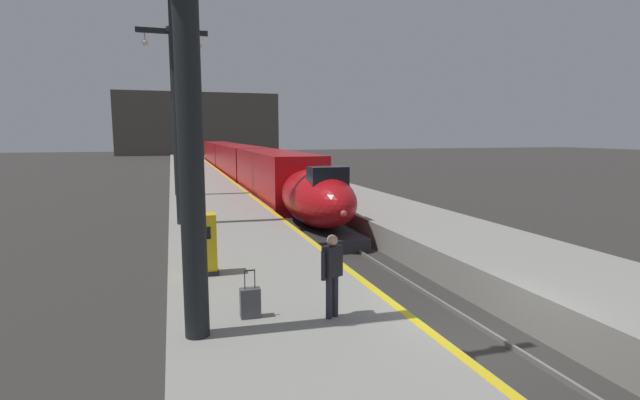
{
  "coord_description": "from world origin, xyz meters",
  "views": [
    {
      "loc": [
        -6.21,
        -8.2,
        4.7
      ],
      "look_at": [
        -0.02,
        11.46,
        1.8
      ],
      "focal_mm": 26.35,
      "sensor_mm": 36.0,
      "label": 1
    }
  ],
  "objects": [
    {
      "name": "rail_main_left",
      "position": [
        -0.75,
        27.5,
        0.06
      ],
      "size": [
        0.08,
        110.0,
        0.12
      ],
      "primitive_type": "cube",
      "color": "slate",
      "rests_on": "ground"
    },
    {
      "name": "station_column_far",
      "position": [
        -5.9,
        21.17,
        6.88
      ],
      "size": [
        4.0,
        0.68,
        9.75
      ],
      "color": "black",
      "rests_on": "platform_left"
    },
    {
      "name": "station_column_near",
      "position": [
        -5.9,
        0.24,
        6.89
      ],
      "size": [
        4.0,
        0.68,
        9.78
      ],
      "color": "black",
      "rests_on": "platform_left"
    },
    {
      "name": "rolling_suitcase",
      "position": [
        -4.84,
        0.82,
        1.35
      ],
      "size": [
        0.4,
        0.22,
        0.98
      ],
      "color": "#4C4C51",
      "rests_on": "platform_left"
    },
    {
      "name": "platform_left",
      "position": [
        -4.05,
        24.75,
        0.53
      ],
      "size": [
        4.8,
        110.0,
        1.05
      ],
      "primitive_type": "cube",
      "color": "gray",
      "rests_on": "ground"
    },
    {
      "name": "passenger_near_edge",
      "position": [
        -3.28,
        0.32,
        2.04
      ],
      "size": [
        0.52,
        0.36,
        1.69
      ],
      "color": "#23232D",
      "rests_on": "platform_left"
    },
    {
      "name": "rail_main_right",
      "position": [
        0.75,
        27.5,
        0.06
      ],
      "size": [
        0.08,
        110.0,
        0.12
      ],
      "primitive_type": "cube",
      "color": "slate",
      "rests_on": "ground"
    },
    {
      "name": "terminus_back_wall",
      "position": [
        0.0,
        102.0,
        7.0
      ],
      "size": [
        36.0,
        2.0,
        14.0
      ],
      "primitive_type": "cube",
      "color": "#4C4742",
      "rests_on": "ground"
    },
    {
      "name": "highspeed_train_main",
      "position": [
        0.0,
        36.3,
        1.95
      ],
      "size": [
        2.92,
        57.05,
        3.6
      ],
      "color": "#B20F14",
      "rests_on": "ground"
    },
    {
      "name": "station_column_mid",
      "position": [
        -5.9,
        11.57,
        7.11
      ],
      "size": [
        4.0,
        0.68,
        10.2
      ],
      "color": "black",
      "rests_on": "platform_left"
    },
    {
      "name": "ticket_machine_yellow",
      "position": [
        -5.55,
        4.12,
        1.79
      ],
      "size": [
        0.76,
        0.62,
        1.6
      ],
      "color": "yellow",
      "rests_on": "platform_left"
    },
    {
      "name": "ground_plane",
      "position": [
        0.0,
        0.0,
        0.0
      ],
      "size": [
        260.0,
        260.0,
        0.0
      ],
      "primitive_type": "plane",
      "color": "#33302D"
    },
    {
      "name": "platform_right",
      "position": [
        4.05,
        24.75,
        0.53
      ],
      "size": [
        4.8,
        110.0,
        1.05
      ],
      "primitive_type": "cube",
      "color": "gray",
      "rests_on": "ground"
    },
    {
      "name": "platform_left_safety_stripe",
      "position": [
        -1.77,
        24.75,
        1.05
      ],
      "size": [
        0.2,
        107.8,
        0.01
      ],
      "primitive_type": "cube",
      "color": "yellow",
      "rests_on": "platform_left"
    }
  ]
}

